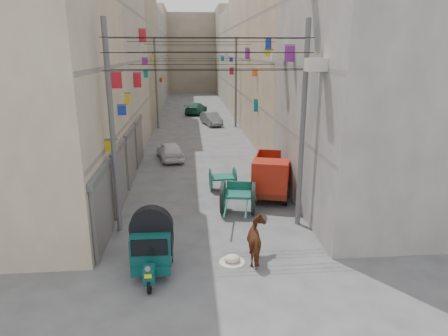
{
  "coord_description": "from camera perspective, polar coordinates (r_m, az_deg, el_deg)",
  "views": [
    {
      "loc": [
        -0.76,
        -8.86,
        6.85
      ],
      "look_at": [
        0.6,
        6.5,
        2.32
      ],
      "focal_mm": 32.0,
      "sensor_mm": 36.0,
      "label": 1
    }
  ],
  "objects": [
    {
      "name": "ground",
      "position": [
        11.22,
        -0.12,
        -21.26
      ],
      "size": [
        140.0,
        140.0,
        0.0
      ],
      "primitive_type": "plane",
      "color": "#49494C",
      "rests_on": "ground"
    },
    {
      "name": "end_cap_building",
      "position": [
        74.86,
        -4.67,
        16.04
      ],
      "size": [
        22.0,
        10.0,
        13.0
      ],
      "primitive_type": "cube",
      "color": "tan",
      "rests_on": "ground"
    },
    {
      "name": "tonga_cart",
      "position": [
        17.39,
        2.02,
        -4.19
      ],
      "size": [
        1.74,
        3.34,
        1.44
      ],
      "rotation": [
        0.0,
        0.0,
        -0.18
      ],
      "color": "black",
      "rests_on": "ground"
    },
    {
      "name": "building_row_left",
      "position": [
        43.59,
        -15.17,
        15.3
      ],
      "size": [
        8.0,
        62.0,
        14.0
      ],
      "color": "beige",
      "rests_on": "ground"
    },
    {
      "name": "mini_truck",
      "position": [
        19.2,
        6.74,
        -1.49
      ],
      "size": [
        2.57,
        4.01,
        2.09
      ],
      "rotation": [
        0.0,
        0.0,
        -0.27
      ],
      "color": "black",
      "rests_on": "ground"
    },
    {
      "name": "feed_sack",
      "position": [
        13.78,
        1.16,
        -12.81
      ],
      "size": [
        0.54,
        0.43,
        0.27
      ],
      "primitive_type": "ellipsoid",
      "color": "beige",
      "rests_on": "ground"
    },
    {
      "name": "distant_car_grey",
      "position": [
        38.71,
        -1.84,
        7.07
      ],
      "size": [
        2.13,
        3.87,
        1.21
      ],
      "primitive_type": "imported",
      "rotation": [
        0.0,
        0.0,
        0.24
      ],
      "color": "slate",
      "rests_on": "ground"
    },
    {
      "name": "building_row_right",
      "position": [
        43.87,
        6.69,
        15.74
      ],
      "size": [
        8.0,
        62.0,
        14.0
      ],
      "color": "#A7A09C",
      "rests_on": "ground"
    },
    {
      "name": "distant_car_white",
      "position": [
        26.31,
        -7.73,
        2.46
      ],
      "size": [
        2.12,
        3.72,
        1.19
      ],
      "primitive_type": "imported",
      "rotation": [
        0.0,
        0.0,
        3.36
      ],
      "color": "white",
      "rests_on": "ground"
    },
    {
      "name": "shutters_left",
      "position": [
        20.21,
        -13.86,
        0.5
      ],
      "size": [
        0.18,
        14.4,
        2.88
      ],
      "color": "#454549",
      "rests_on": "ground"
    },
    {
      "name": "horse",
      "position": [
        13.7,
        4.92,
        -10.38
      ],
      "size": [
        0.8,
        1.68,
        1.4
      ],
      "primitive_type": "imported",
      "rotation": [
        0.0,
        0.0,
        3.11
      ],
      "color": "maroon",
      "rests_on": "ground"
    },
    {
      "name": "signboards",
      "position": [
        30.71,
        -3.69,
        9.93
      ],
      "size": [
        8.22,
        40.52,
        5.67
      ],
      "color": "#1933B1",
      "rests_on": "ground"
    },
    {
      "name": "auto_rickshaw",
      "position": [
        13.08,
        -10.2,
        -10.5
      ],
      "size": [
        1.4,
        2.41,
        1.69
      ],
      "rotation": [
        0.0,
        0.0,
        -0.02
      ],
      "color": "black",
      "rests_on": "ground"
    },
    {
      "name": "distant_car_green",
      "position": [
        45.83,
        -4.03,
        8.52
      ],
      "size": [
        2.91,
        4.65,
        1.26
      ],
      "primitive_type": "imported",
      "rotation": [
        0.0,
        0.0,
        2.85
      ],
      "color": "#1A4E3C",
      "rests_on": "ground"
    },
    {
      "name": "overhead_cables",
      "position": [
        23.27,
        -3.32,
        16.13
      ],
      "size": [
        7.4,
        22.52,
        1.12
      ],
      "color": "black",
      "rests_on": "ground"
    },
    {
      "name": "second_cart",
      "position": [
        20.35,
        -0.18,
        -1.48
      ],
      "size": [
        1.38,
        1.24,
        1.16
      ],
      "rotation": [
        0.0,
        0.0,
        0.06
      ],
      "color": "#135547",
      "rests_on": "ground"
    },
    {
      "name": "ac_units",
      "position": [
        17.11,
        10.4,
        18.06
      ],
      "size": [
        0.7,
        6.55,
        3.35
      ],
      "color": "beige",
      "rests_on": "ground"
    },
    {
      "name": "utility_poles",
      "position": [
        26.02,
        -3.41,
        10.04
      ],
      "size": [
        7.4,
        22.2,
        8.0
      ],
      "color": "#545457",
      "rests_on": "ground"
    }
  ]
}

